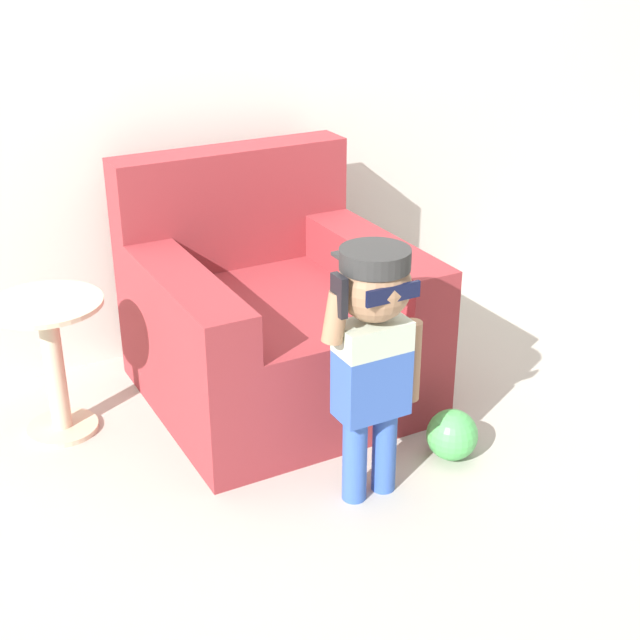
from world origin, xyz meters
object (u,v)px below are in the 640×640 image
Objects in this scene: person_child at (373,337)px; armchair at (272,319)px; toy_ball at (452,435)px; side_table at (53,355)px.

armchair is at bearing 88.23° from person_child.
armchair reaches higher than toy_ball.
side_table is at bearing 172.93° from armchair.
person_child reaches higher than side_table.
side_table is (-0.83, 0.91, -0.27)m from person_child.
toy_ball is at bearing 6.72° from person_child.
toy_ball is at bearing -35.67° from side_table.
person_child is at bearing -173.28° from toy_ball.
toy_ball is (0.38, 0.04, -0.50)m from person_child.
toy_ball is (0.35, -0.76, -0.23)m from armchair.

